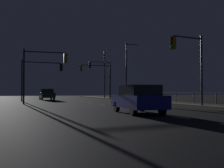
{
  "coord_description": "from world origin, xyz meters",
  "views": [
    {
      "loc": [
        -7.4,
        -2.47,
        1.24
      ],
      "look_at": [
        1.38,
        22.25,
        1.93
      ],
      "focal_mm": 44.05,
      "sensor_mm": 36.0,
      "label": 1
    }
  ],
  "objects_px": {
    "traffic_light_near_left": "(44,65)",
    "traffic_light_mid_right": "(189,56)",
    "car": "(138,99)",
    "traffic_light_far_right": "(101,72)",
    "car_oncoming": "(47,94)",
    "traffic_light_overhead_east": "(41,72)",
    "traffic_light_far_center": "(97,74)",
    "street_lamp_across_street": "(105,69)",
    "street_lamp_median": "(128,66)"
  },
  "relations": [
    {
      "from": "street_lamp_across_street",
      "to": "car_oncoming",
      "type": "bearing_deg",
      "value": -168.32
    },
    {
      "from": "traffic_light_far_center",
      "to": "street_lamp_across_street",
      "type": "bearing_deg",
      "value": 42.67
    },
    {
      "from": "car_oncoming",
      "to": "traffic_light_overhead_east",
      "type": "distance_m",
      "value": 5.65
    },
    {
      "from": "traffic_light_near_left",
      "to": "traffic_light_mid_right",
      "type": "height_order",
      "value": "traffic_light_mid_right"
    },
    {
      "from": "traffic_light_overhead_east",
      "to": "street_lamp_median",
      "type": "distance_m",
      "value": 11.69
    },
    {
      "from": "traffic_light_far_center",
      "to": "street_lamp_median",
      "type": "xyz_separation_m",
      "value": [
        2.89,
        -5.45,
        0.82
      ]
    },
    {
      "from": "traffic_light_far_center",
      "to": "street_lamp_across_street",
      "type": "relative_size",
      "value": 0.68
    },
    {
      "from": "car",
      "to": "car_oncoming",
      "type": "height_order",
      "value": "same"
    },
    {
      "from": "traffic_light_overhead_east",
      "to": "traffic_light_far_right",
      "type": "relative_size",
      "value": 0.91
    },
    {
      "from": "car_oncoming",
      "to": "traffic_light_mid_right",
      "type": "relative_size",
      "value": 0.81
    },
    {
      "from": "traffic_light_overhead_east",
      "to": "street_lamp_median",
      "type": "xyz_separation_m",
      "value": [
        11.63,
        -0.58,
        1.08
      ]
    },
    {
      "from": "traffic_light_near_left",
      "to": "car",
      "type": "bearing_deg",
      "value": -74.35
    },
    {
      "from": "traffic_light_near_left",
      "to": "street_lamp_across_street",
      "type": "height_order",
      "value": "street_lamp_across_street"
    },
    {
      "from": "car",
      "to": "car_oncoming",
      "type": "bearing_deg",
      "value": 94.68
    },
    {
      "from": "car_oncoming",
      "to": "traffic_light_near_left",
      "type": "bearing_deg",
      "value": -97.64
    },
    {
      "from": "traffic_light_far_right",
      "to": "traffic_light_overhead_east",
      "type": "bearing_deg",
      "value": -157.22
    },
    {
      "from": "traffic_light_mid_right",
      "to": "traffic_light_overhead_east",
      "type": "bearing_deg",
      "value": 117.78
    },
    {
      "from": "street_lamp_median",
      "to": "street_lamp_across_street",
      "type": "bearing_deg",
      "value": 97.22
    },
    {
      "from": "traffic_light_far_right",
      "to": "traffic_light_mid_right",
      "type": "height_order",
      "value": "traffic_light_far_right"
    },
    {
      "from": "traffic_light_overhead_east",
      "to": "street_lamp_median",
      "type": "relative_size",
      "value": 0.67
    },
    {
      "from": "car",
      "to": "traffic_light_far_center",
      "type": "distance_m",
      "value": 27.11
    },
    {
      "from": "traffic_light_far_center",
      "to": "traffic_light_far_right",
      "type": "xyz_separation_m",
      "value": [
        0.3,
        -1.07,
        0.2
      ]
    },
    {
      "from": "traffic_light_mid_right",
      "to": "street_lamp_across_street",
      "type": "distance_m",
      "value": 24.52
    },
    {
      "from": "traffic_light_overhead_east",
      "to": "traffic_light_near_left",
      "type": "xyz_separation_m",
      "value": [
        -0.47,
        -7.84,
        0.11
      ]
    },
    {
      "from": "car",
      "to": "traffic_light_mid_right",
      "type": "height_order",
      "value": "traffic_light_mid_right"
    },
    {
      "from": "traffic_light_far_right",
      "to": "street_lamp_median",
      "type": "bearing_deg",
      "value": -59.42
    },
    {
      "from": "car",
      "to": "traffic_light_far_right",
      "type": "distance_m",
      "value": 26.16
    },
    {
      "from": "car",
      "to": "traffic_light_mid_right",
      "type": "relative_size",
      "value": 0.83
    },
    {
      "from": "car_oncoming",
      "to": "traffic_light_mid_right",
      "type": "xyz_separation_m",
      "value": [
        8.15,
        -22.5,
        3.1
      ]
    },
    {
      "from": "traffic_light_near_left",
      "to": "traffic_light_mid_right",
      "type": "bearing_deg",
      "value": -45.31
    },
    {
      "from": "car",
      "to": "traffic_light_overhead_east",
      "type": "xyz_separation_m",
      "value": [
        -3.37,
        21.53,
        2.85
      ]
    },
    {
      "from": "traffic_light_near_left",
      "to": "traffic_light_mid_right",
      "type": "relative_size",
      "value": 0.98
    },
    {
      "from": "car_oncoming",
      "to": "street_lamp_across_street",
      "type": "relative_size",
      "value": 0.57
    },
    {
      "from": "car",
      "to": "traffic_light_near_left",
      "type": "bearing_deg",
      "value": 105.65
    },
    {
      "from": "car",
      "to": "traffic_light_near_left",
      "type": "height_order",
      "value": "traffic_light_near_left"
    },
    {
      "from": "traffic_light_far_center",
      "to": "traffic_light_overhead_east",
      "type": "distance_m",
      "value": 10.0
    },
    {
      "from": "traffic_light_overhead_east",
      "to": "street_lamp_median",
      "type": "bearing_deg",
      "value": -2.87
    },
    {
      "from": "traffic_light_near_left",
      "to": "street_lamp_across_street",
      "type": "distance_m",
      "value": 18.35
    },
    {
      "from": "traffic_light_overhead_east",
      "to": "street_lamp_across_street",
      "type": "height_order",
      "value": "street_lamp_across_street"
    },
    {
      "from": "car",
      "to": "street_lamp_across_street",
      "type": "xyz_separation_m",
      "value": [
        7.34,
        28.21,
        3.99
      ]
    },
    {
      "from": "car_oncoming",
      "to": "traffic_light_near_left",
      "type": "height_order",
      "value": "traffic_light_near_left"
    },
    {
      "from": "car_oncoming",
      "to": "street_lamp_median",
      "type": "height_order",
      "value": "street_lamp_median"
    },
    {
      "from": "traffic_light_far_center",
      "to": "traffic_light_mid_right",
      "type": "xyz_separation_m",
      "value": [
        0.63,
        -22.65,
        -0.0
      ]
    },
    {
      "from": "traffic_light_far_right",
      "to": "street_lamp_across_street",
      "type": "bearing_deg",
      "value": 59.98
    },
    {
      "from": "traffic_light_near_left",
      "to": "traffic_light_overhead_east",
      "type": "bearing_deg",
      "value": 86.58
    },
    {
      "from": "traffic_light_far_center",
      "to": "car",
      "type": "bearing_deg",
      "value": -101.5
    },
    {
      "from": "car_oncoming",
      "to": "traffic_light_far_center",
      "type": "xyz_separation_m",
      "value": [
        7.52,
        0.15,
        3.11
      ]
    },
    {
      "from": "traffic_light_far_center",
      "to": "street_lamp_across_street",
      "type": "distance_m",
      "value": 2.82
    },
    {
      "from": "traffic_light_overhead_east",
      "to": "traffic_light_mid_right",
      "type": "xyz_separation_m",
      "value": [
        9.37,
        -17.78,
        0.25
      ]
    },
    {
      "from": "traffic_light_mid_right",
      "to": "car_oncoming",
      "type": "bearing_deg",
      "value": 109.91
    }
  ]
}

